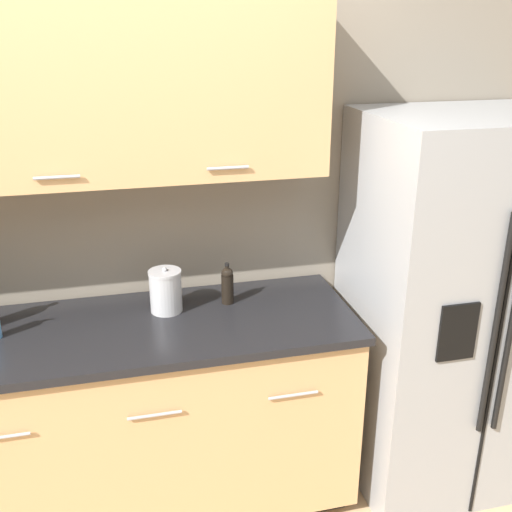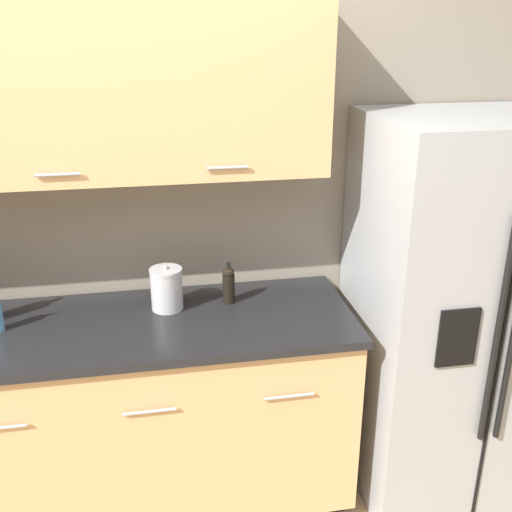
{
  "view_description": "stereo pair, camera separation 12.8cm",
  "coord_description": "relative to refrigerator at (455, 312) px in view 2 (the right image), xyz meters",
  "views": [
    {
      "loc": [
        0.13,
        -1.52,
        2.07
      ],
      "look_at": [
        0.67,
        0.68,
        1.18
      ],
      "focal_mm": 42.0,
      "sensor_mm": 36.0,
      "label": 1
    },
    {
      "loc": [
        0.26,
        -1.54,
        2.07
      ],
      "look_at": [
        0.67,
        0.68,
        1.18
      ],
      "focal_mm": 42.0,
      "sensor_mm": 36.0,
      "label": 2
    }
  ],
  "objects": [
    {
      "name": "steel_canister",
      "position": [
        -1.26,
        0.14,
        0.16
      ],
      "size": [
        0.14,
        0.14,
        0.2
      ],
      "color": "#A3A3A5",
      "rests_on": "counter_unit"
    },
    {
      "name": "refrigerator",
      "position": [
        0.0,
        0.0,
        0.0
      ],
      "size": [
        0.85,
        0.74,
        1.73
      ],
      "color": "gray",
      "rests_on": "ground_plane"
    },
    {
      "name": "counter_unit",
      "position": [
        -1.63,
        0.05,
        -0.39
      ],
      "size": [
        2.25,
        0.64,
        0.93
      ],
      "color": "black",
      "rests_on": "ground_plane"
    },
    {
      "name": "oil_bottle",
      "position": [
        -0.99,
        0.15,
        0.15
      ],
      "size": [
        0.05,
        0.05,
        0.19
      ],
      "color": "black",
      "rests_on": "counter_unit"
    },
    {
      "name": "wall_back",
      "position": [
        -1.58,
        0.34,
        0.58
      ],
      "size": [
        10.0,
        0.39,
        2.6
      ],
      "color": "gray",
      "rests_on": "ground_plane"
    }
  ]
}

